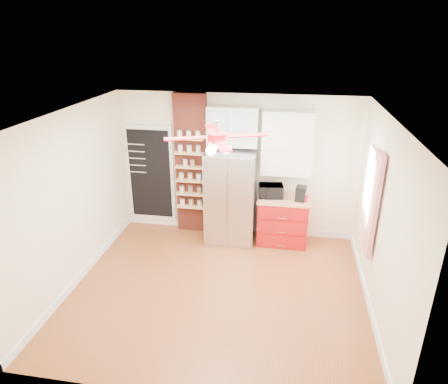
% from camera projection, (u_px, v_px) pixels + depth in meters
% --- Properties ---
extents(floor, '(4.50, 4.50, 0.00)m').
position_uv_depth(floor, '(218.00, 289.00, 6.20)').
color(floor, brown).
rests_on(floor, ground).
extents(ceiling, '(4.50, 4.50, 0.00)m').
position_uv_depth(ceiling, '(217.00, 117.00, 5.17)').
color(ceiling, white).
rests_on(ceiling, wall_back).
extents(wall_back, '(4.50, 0.02, 2.70)m').
position_uv_depth(wall_back, '(237.00, 166.00, 7.51)').
color(wall_back, '#F0E6C1').
rests_on(wall_back, floor).
extents(wall_front, '(4.50, 0.02, 2.70)m').
position_uv_depth(wall_front, '(180.00, 298.00, 3.86)').
color(wall_front, '#F0E6C1').
rests_on(wall_front, floor).
extents(wall_left, '(0.02, 4.00, 2.70)m').
position_uv_depth(wall_left, '(71.00, 200.00, 6.03)').
color(wall_left, '#F0E6C1').
rests_on(wall_left, floor).
extents(wall_right, '(0.02, 4.00, 2.70)m').
position_uv_depth(wall_right, '(382.00, 223.00, 5.34)').
color(wall_right, '#F0E6C1').
rests_on(wall_right, floor).
extents(chalkboard, '(0.95, 0.05, 1.95)m').
position_uv_depth(chalkboard, '(150.00, 174.00, 7.83)').
color(chalkboard, white).
rests_on(chalkboard, wall_back).
extents(brick_pillar, '(0.60, 0.16, 2.70)m').
position_uv_depth(brick_pillar, '(192.00, 165.00, 7.56)').
color(brick_pillar, brown).
rests_on(brick_pillar, floor).
extents(fridge, '(0.90, 0.70, 1.75)m').
position_uv_depth(fridge, '(231.00, 197.00, 7.36)').
color(fridge, '#B2B1B6').
rests_on(fridge, floor).
extents(upper_glass_cabinet, '(0.90, 0.35, 0.70)m').
position_uv_depth(upper_glass_cabinet, '(233.00, 126.00, 7.05)').
color(upper_glass_cabinet, white).
rests_on(upper_glass_cabinet, wall_back).
extents(red_cabinet, '(0.94, 0.64, 0.90)m').
position_uv_depth(red_cabinet, '(283.00, 220.00, 7.42)').
color(red_cabinet, '#9E100F').
rests_on(red_cabinet, floor).
extents(upper_shelf_unit, '(0.90, 0.30, 1.15)m').
position_uv_depth(upper_shelf_unit, '(287.00, 143.00, 7.03)').
color(upper_shelf_unit, white).
rests_on(upper_shelf_unit, wall_back).
extents(window, '(0.04, 0.75, 1.05)m').
position_uv_depth(window, '(371.00, 184.00, 6.09)').
color(window, white).
rests_on(window, wall_right).
extents(curtain, '(0.06, 0.40, 1.55)m').
position_uv_depth(curtain, '(373.00, 205.00, 5.63)').
color(curtain, red).
rests_on(curtain, wall_right).
extents(ceiling_fan, '(1.40, 1.40, 0.44)m').
position_uv_depth(ceiling_fan, '(217.00, 137.00, 5.27)').
color(ceiling_fan, silver).
rests_on(ceiling_fan, ceiling).
extents(toaster_oven, '(0.47, 0.35, 0.24)m').
position_uv_depth(toaster_oven, '(271.00, 191.00, 7.24)').
color(toaster_oven, black).
rests_on(toaster_oven, red_cabinet).
extents(coffee_maker, '(0.21, 0.22, 0.27)m').
position_uv_depth(coffee_maker, '(301.00, 194.00, 7.08)').
color(coffee_maker, black).
rests_on(coffee_maker, red_cabinet).
extents(canister_left, '(0.10, 0.10, 0.15)m').
position_uv_depth(canister_left, '(305.00, 198.00, 7.06)').
color(canister_left, '#AD091D').
rests_on(canister_left, red_cabinet).
extents(canister_right, '(0.14, 0.14, 0.13)m').
position_uv_depth(canister_right, '(302.00, 196.00, 7.15)').
color(canister_right, red).
rests_on(canister_right, red_cabinet).
extents(pantry_jar_oats, '(0.10, 0.10, 0.14)m').
position_uv_depth(pantry_jar_oats, '(185.00, 163.00, 7.38)').
color(pantry_jar_oats, '#C4B496').
rests_on(pantry_jar_oats, brick_pillar).
extents(pantry_jar_beans, '(0.11, 0.11, 0.12)m').
position_uv_depth(pantry_jar_beans, '(192.00, 163.00, 7.38)').
color(pantry_jar_beans, olive).
rests_on(pantry_jar_beans, brick_pillar).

